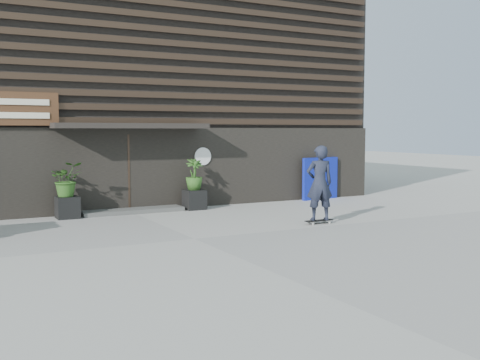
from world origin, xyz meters
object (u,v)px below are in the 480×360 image
planter_pot_right (194,200)px  blue_tarp (320,178)px  planter_pot_left (68,207)px  skateboarder (319,183)px

planter_pot_right → blue_tarp: size_ratio=0.38×
planter_pot_right → blue_tarp: (4.94, 0.30, 0.44)m
planter_pot_right → planter_pot_left: bearing=180.0°
skateboarder → planter_pot_left: bearing=144.3°
planter_pot_left → planter_pot_right: bearing=0.0°
planter_pot_left → blue_tarp: size_ratio=0.38×
planter_pot_left → skateboarder: (5.58, -4.02, 0.76)m
planter_pot_left → planter_pot_right: 3.80m
skateboarder → planter_pot_right: bearing=113.9°
planter_pot_right → skateboarder: 4.46m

